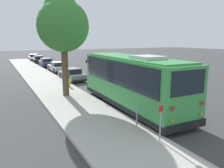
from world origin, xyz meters
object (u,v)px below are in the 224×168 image
object	(u,v)px
parked_sedan_silver	(58,67)
sign_post_near	(160,123)
parked_sedan_gray	(72,74)
shuttle_bus	(131,79)
parked_sedan_black	(38,60)
parked_sedan_navy	(46,63)
street_tree	(63,23)
fire_hydrant	(69,82)
parked_sedan_white	(33,57)
sign_post_far	(137,113)

from	to	relation	value
parked_sedan_silver	sign_post_near	world-z (taller)	sign_post_near
parked_sedan_gray	shuttle_bus	bearing A→B (deg)	178.33
parked_sedan_silver	parked_sedan_black	size ratio (longest dim) A/B	1.07
shuttle_bus	parked_sedan_navy	bearing A→B (deg)	2.54
parked_sedan_silver	street_tree	world-z (taller)	street_tree
parked_sedan_black	fire_hydrant	xyz separation A→B (m)	(-23.41, 1.45, -0.06)
parked_sedan_gray	parked_sedan_silver	distance (m)	6.97
street_tree	parked_sedan_white	bearing A→B (deg)	-4.62
parked_sedan_black	parked_sedan_gray	bearing A→B (deg)	-175.61
parked_sedan_gray	sign_post_near	xyz separation A→B (m)	(-15.86, 1.36, 0.35)
parked_sedan_black	sign_post_far	bearing A→B (deg)	-177.97
parked_sedan_white	fire_hydrant	bearing A→B (deg)	-178.35
parked_sedan_white	fire_hydrant	size ratio (longest dim) A/B	5.87
parked_sedan_silver	parked_sedan_white	world-z (taller)	parked_sedan_silver
street_tree	parked_sedan_navy	bearing A→B (deg)	-7.65
fire_hydrant	parked_sedan_black	bearing A→B (deg)	-3.55
parked_sedan_silver	fire_hydrant	size ratio (longest dim) A/B	5.69
street_tree	shuttle_bus	bearing A→B (deg)	-146.43
parked_sedan_silver	parked_sedan_white	size ratio (longest dim) A/B	0.97
parked_sedan_navy	fire_hydrant	world-z (taller)	parked_sedan_navy
parked_sedan_gray	parked_sedan_navy	world-z (taller)	parked_sedan_navy
street_tree	sign_post_near	size ratio (longest dim) A/B	4.87
parked_sedan_navy	fire_hydrant	xyz separation A→B (m)	(-17.10, 1.54, -0.07)
parked_sedan_white	sign_post_far	bearing A→B (deg)	-177.43
shuttle_bus	sign_post_far	world-z (taller)	shuttle_bus
shuttle_bus	parked_sedan_white	distance (m)	36.21
parked_sedan_gray	parked_sedan_white	bearing A→B (deg)	-3.55
parked_sedan_gray	parked_sedan_white	xyz separation A→B (m)	(25.19, 0.03, -0.00)
sign_post_far	fire_hydrant	world-z (taller)	sign_post_far
parked_sedan_navy	shuttle_bus	bearing A→B (deg)	-179.92
sign_post_near	fire_hydrant	distance (m)	11.93
parked_sedan_gray	parked_sedan_navy	bearing A→B (deg)	-3.84
street_tree	fire_hydrant	xyz separation A→B (m)	(2.59, -1.11, -4.87)
shuttle_bus	street_tree	world-z (taller)	street_tree
parked_sedan_navy	parked_sedan_black	world-z (taller)	parked_sedan_navy
parked_sedan_gray	street_tree	xyz separation A→B (m)	(-6.52, 2.59, 4.83)
parked_sedan_navy	sign_post_near	xyz separation A→B (m)	(-29.02, 1.41, 0.32)
parked_sedan_silver	parked_sedan_gray	bearing A→B (deg)	176.84
parked_sedan_gray	parked_sedan_black	bearing A→B (deg)	-3.52
parked_sedan_gray	parked_sedan_black	size ratio (longest dim) A/B	1.05
sign_post_far	parked_sedan_navy	bearing A→B (deg)	-2.96
shuttle_bus	street_tree	distance (m)	6.47
parked_sedan_gray	street_tree	distance (m)	8.52
parked_sedan_navy	sign_post_near	size ratio (longest dim) A/B	2.73
parked_sedan_gray	sign_post_far	size ratio (longest dim) A/B	3.41
sign_post_far	parked_sedan_silver	bearing A→B (deg)	-4.52
parked_sedan_gray	sign_post_far	xyz separation A→B (m)	(-14.17, 1.36, 0.22)
parked_sedan_gray	street_tree	world-z (taller)	street_tree
parked_sedan_navy	parked_sedan_white	distance (m)	12.03
parked_sedan_gray	sign_post_near	bearing A→B (deg)	171.47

